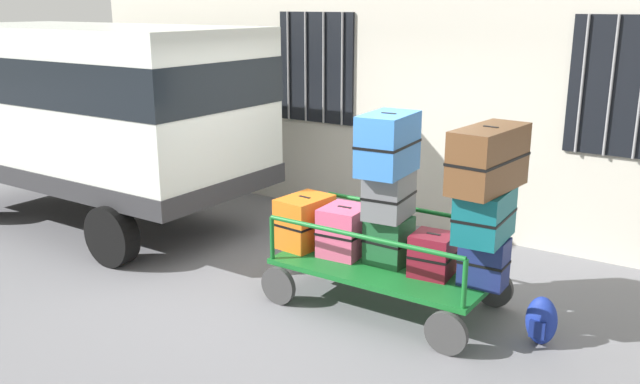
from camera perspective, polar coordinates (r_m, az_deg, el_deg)
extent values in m
plane|color=slate|center=(7.10, 1.17, -8.10)|extent=(40.00, 40.00, 0.00)
cube|color=beige|center=(8.70, 10.42, 13.05)|extent=(12.00, 0.30, 5.00)
cube|color=black|center=(9.46, -0.34, 10.45)|extent=(1.20, 0.04, 1.50)
cylinder|color=gray|center=(9.69, -2.71, 10.56)|extent=(0.03, 0.03, 1.50)
cylinder|color=gray|center=(9.51, -1.23, 10.48)|extent=(0.03, 0.03, 1.50)
cylinder|color=gray|center=(9.34, 0.30, 10.39)|extent=(0.03, 0.03, 1.50)
cylinder|color=gray|center=(9.18, 1.88, 10.29)|extent=(0.03, 0.03, 1.50)
cube|color=black|center=(7.93, 24.53, 8.05)|extent=(1.20, 0.04, 1.50)
cylinder|color=gray|center=(7.98, 21.28, 8.43)|extent=(0.03, 0.03, 1.50)
cylinder|color=gray|center=(7.92, 23.40, 8.17)|extent=(0.03, 0.03, 1.50)
cube|color=silver|center=(9.40, -18.63, 7.27)|extent=(4.62, 2.08, 1.94)
cube|color=black|center=(9.36, -18.81, 9.35)|extent=(4.64, 2.10, 0.55)
cube|color=#2D2D30|center=(9.55, -18.19, 2.23)|extent=(4.66, 2.12, 0.24)
cylinder|color=black|center=(7.92, -17.18, -3.54)|extent=(0.70, 0.22, 0.70)
cube|color=#146023|center=(6.59, 5.61, -6.26)|extent=(2.08, 1.09, 0.05)
cylinder|color=#383838|center=(5.87, 10.61, -11.65)|extent=(0.38, 0.06, 0.38)
cylinder|color=#383838|center=(6.83, 14.47, -7.85)|extent=(0.38, 0.06, 0.38)
cylinder|color=#383838|center=(6.68, -3.55, -7.90)|extent=(0.38, 0.06, 0.38)
cylinder|color=#383838|center=(7.54, 1.70, -5.06)|extent=(0.38, 0.06, 0.38)
cylinder|color=#146023|center=(5.69, 12.13, -7.59)|extent=(0.04, 0.04, 0.43)
cylinder|color=#146023|center=(6.58, 15.48, -4.58)|extent=(0.04, 0.04, 0.43)
cylinder|color=#146023|center=(6.63, -4.07, -3.90)|extent=(0.04, 0.04, 0.43)
cylinder|color=#146023|center=(7.40, 0.75, -1.74)|extent=(0.04, 0.04, 0.43)
cylinder|color=#146023|center=(6.02, 3.42, -3.76)|extent=(2.00, 0.04, 0.04)
cylinder|color=#146023|center=(6.87, 7.73, -1.41)|extent=(2.00, 0.04, 0.04)
cube|color=orange|center=(6.97, -1.30, -2.49)|extent=(0.44, 0.59, 0.52)
cube|color=black|center=(6.97, -1.30, -2.49)|extent=(0.45, 0.60, 0.02)
cube|color=black|center=(6.89, -1.31, -0.49)|extent=(0.14, 0.04, 0.02)
cube|color=#CC4C72|center=(6.72, 2.07, -3.30)|extent=(0.43, 0.49, 0.49)
cube|color=black|center=(6.72, 2.07, -3.30)|extent=(0.45, 0.50, 0.02)
cube|color=black|center=(6.65, 2.09, -1.34)|extent=(0.14, 0.04, 0.02)
cube|color=#194C28|center=(6.54, 5.83, -4.06)|extent=(0.40, 0.35, 0.46)
cube|color=black|center=(6.54, 5.83, -4.06)|extent=(0.41, 0.36, 0.02)
cube|color=black|center=(6.46, 5.89, -2.16)|extent=(0.14, 0.03, 0.02)
cube|color=slate|center=(6.38, 5.86, -0.26)|extent=(0.41, 0.53, 0.43)
cube|color=black|center=(6.38, 5.86, -0.26)|extent=(0.42, 0.54, 0.02)
cube|color=black|center=(6.33, 5.91, 1.58)|extent=(0.13, 0.04, 0.02)
cube|color=#3372C6|center=(6.22, 5.77, 4.09)|extent=(0.44, 0.68, 0.56)
cube|color=black|center=(6.22, 5.77, 4.09)|extent=(0.45, 0.69, 0.02)
cube|color=black|center=(6.17, 5.84, 6.58)|extent=(0.14, 0.04, 0.02)
cube|color=maroon|center=(6.32, 9.49, -5.24)|extent=(0.40, 0.39, 0.40)
cube|color=black|center=(6.32, 9.49, -5.24)|extent=(0.41, 0.40, 0.02)
cube|color=black|center=(6.25, 9.57, -3.59)|extent=(0.13, 0.04, 0.02)
cube|color=navy|center=(6.17, 13.68, -5.74)|extent=(0.41, 0.28, 0.45)
cube|color=black|center=(6.17, 13.68, -5.74)|extent=(0.42, 0.29, 0.02)
cube|color=black|center=(6.09, 13.82, -3.82)|extent=(0.14, 0.03, 0.02)
cube|color=#0F5960|center=(5.97, 13.76, -1.87)|extent=(0.41, 0.64, 0.44)
cube|color=black|center=(5.97, 13.76, -1.87)|extent=(0.42, 0.65, 0.02)
cube|color=black|center=(5.91, 13.90, 0.12)|extent=(0.13, 0.04, 0.02)
cube|color=brown|center=(5.84, 14.07, 2.76)|extent=(0.44, 0.89, 0.54)
cube|color=black|center=(5.84, 14.07, 2.76)|extent=(0.45, 0.90, 0.02)
cube|color=black|center=(5.79, 14.24, 5.30)|extent=(0.13, 0.04, 0.02)
ellipsoid|color=navy|center=(6.22, 18.21, -10.28)|extent=(0.27, 0.19, 0.44)
cube|color=navy|center=(6.16, 17.93, -10.98)|extent=(0.14, 0.06, 0.15)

